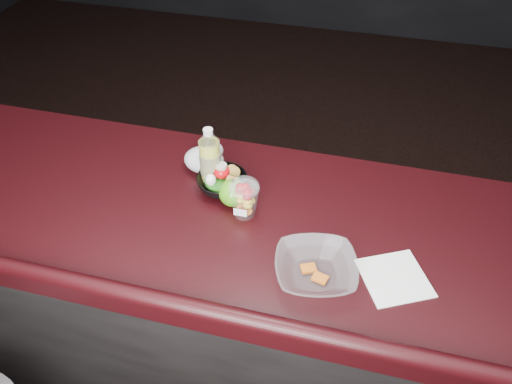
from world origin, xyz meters
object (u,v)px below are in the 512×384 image
Objects in this scene: green_apple at (233,193)px; lemonade_bottle at (210,161)px; snack_bowl at (222,182)px; takeout_bowl at (316,269)px; fruit_cup at (244,197)px.

lemonade_bottle is at bearing 140.64° from green_apple.
lemonade_bottle is 0.07m from snack_bowl.
green_apple reaches higher than snack_bowl.
lemonade_bottle is at bearing 149.42° from snack_bowl.
green_apple is 0.08m from snack_bowl.
green_apple is 0.46× the size of snack_bowl.
takeout_bowl is at bearing -37.63° from lemonade_bottle.
lemonade_bottle is at bearing 142.37° from takeout_bowl.
snack_bowl is (-0.05, 0.05, -0.01)m from green_apple.
lemonade_bottle is 0.77× the size of takeout_bowl.
takeout_bowl is (0.28, -0.21, -0.01)m from green_apple.
lemonade_bottle is 2.18× the size of green_apple.
green_apple is 0.36× the size of takeout_bowl.
fruit_cup is 0.14m from snack_bowl.
snack_bowl is at bearing 134.98° from green_apple.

